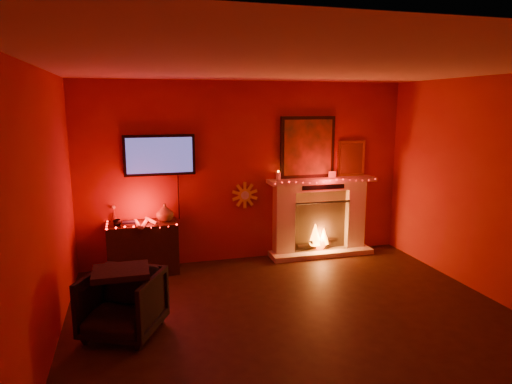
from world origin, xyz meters
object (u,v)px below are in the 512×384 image
(tv, at_px, (160,155))
(sunburst_clock, at_px, (245,195))
(console_table, at_px, (144,246))
(fireplace, at_px, (319,209))
(armchair, at_px, (123,304))

(tv, xyz_separation_m, sunburst_clock, (1.25, 0.03, -0.65))
(sunburst_clock, distance_m, console_table, 1.66)
(fireplace, height_order, tv, fireplace)
(tv, relative_size, console_table, 1.26)
(tv, bearing_deg, console_table, -145.50)
(armchair, bearing_deg, tv, 100.69)
(fireplace, relative_size, tv, 1.76)
(console_table, relative_size, armchair, 1.33)
(sunburst_clock, relative_size, armchair, 0.54)
(tv, distance_m, armchair, 2.43)
(tv, xyz_separation_m, armchair, (-0.55, -1.97, -1.31))
(sunburst_clock, relative_size, console_table, 0.41)
(console_table, distance_m, armchair, 1.80)
(fireplace, xyz_separation_m, console_table, (-2.72, -0.13, -0.33))
(armchair, bearing_deg, console_table, 107.68)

